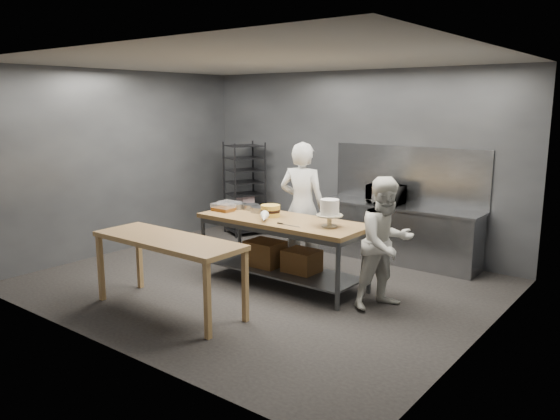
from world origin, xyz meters
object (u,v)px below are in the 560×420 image
(chef_right, at_px, (386,243))
(microwave, at_px, (386,194))
(near_counter, at_px, (168,245))
(speed_rack, at_px, (245,189))
(frosted_cake_stand, at_px, (330,210))
(layer_cake, at_px, (270,211))
(work_table, at_px, (281,243))
(chef_behind, at_px, (302,207))

(chef_right, relative_size, microwave, 2.98)
(near_counter, height_order, speed_rack, speed_rack)
(microwave, distance_m, frosted_cake_stand, 2.02)
(near_counter, xyz_separation_m, frosted_cake_stand, (1.24, 1.60, 0.33))
(chef_right, distance_m, layer_cake, 1.77)
(speed_rack, xyz_separation_m, microwave, (2.91, 0.08, 0.19))
(work_table, height_order, chef_right, chef_right)
(chef_behind, height_order, chef_right, chef_behind)
(chef_behind, bearing_deg, work_table, 89.12)
(chef_behind, distance_m, chef_right, 1.84)
(microwave, bearing_deg, chef_behind, -119.64)
(speed_rack, distance_m, microwave, 2.91)
(chef_behind, distance_m, frosted_cake_stand, 1.23)
(layer_cake, bearing_deg, chef_behind, 86.29)
(frosted_cake_stand, bearing_deg, layer_cake, 177.17)
(work_table, bearing_deg, chef_behind, 102.95)
(microwave, height_order, layer_cake, microwave)
(chef_behind, height_order, layer_cake, chef_behind)
(near_counter, height_order, chef_behind, chef_behind)
(speed_rack, bearing_deg, layer_cake, -41.22)
(chef_right, distance_m, frosted_cake_stand, 0.83)
(speed_rack, bearing_deg, chef_right, -25.20)
(chef_right, xyz_separation_m, layer_cake, (-1.75, -0.04, 0.19))
(speed_rack, distance_m, chef_behind, 2.49)
(chef_right, relative_size, frosted_cake_stand, 4.55)
(speed_rack, bearing_deg, microwave, 1.58)
(work_table, bearing_deg, layer_cake, 174.00)
(chef_right, bearing_deg, speed_rack, 89.41)
(speed_rack, height_order, chef_behind, chef_behind)
(near_counter, height_order, microwave, microwave)
(microwave, bearing_deg, near_counter, -105.54)
(speed_rack, bearing_deg, chef_behind, -28.37)
(work_table, bearing_deg, speed_rack, 141.09)
(speed_rack, height_order, chef_right, speed_rack)
(near_counter, height_order, frosted_cake_stand, frosted_cake_stand)
(work_table, xyz_separation_m, chef_right, (1.54, 0.07, 0.24))
(work_table, relative_size, chef_behind, 1.25)
(work_table, bearing_deg, near_counter, -105.46)
(frosted_cake_stand, bearing_deg, chef_behind, 142.02)
(near_counter, xyz_separation_m, chef_right, (1.99, 1.69, -0.01))
(chef_right, bearing_deg, microwave, 51.98)
(work_table, distance_m, chef_behind, 0.83)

